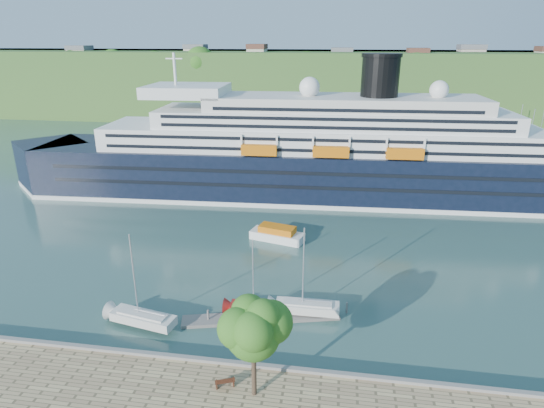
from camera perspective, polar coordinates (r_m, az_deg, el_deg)
The scene contains 11 objects.
ground at distance 44.99m, azimuth -8.42°, elevation -19.75°, with size 400.00×400.00×0.00m, color #2C4E47.
far_hillside at distance 178.87m, azimuth 5.29°, elevation 14.73°, with size 400.00×50.00×24.00m, color #2F5B24.
quay_coping at distance 44.12m, azimuth -8.58°, elevation -18.76°, with size 220.00×0.50×0.30m, color slate.
cruise_ship at distance 85.24m, azimuth 4.59°, elevation 9.57°, with size 116.92×17.02×26.26m, color black, non-canonical shape.
park_bench at distance 41.19m, azimuth -5.94°, elevation -21.21°, with size 1.72×0.71×1.10m, color #4A2415, non-canonical shape.
promenade_tree at distance 37.60m, azimuth -2.33°, elevation -17.21°, with size 5.91×5.91×9.79m, color #275D18, non-canonical shape.
floating_pontoon at distance 50.70m, azimuth -1.38°, elevation -14.07°, with size 16.99×2.08×0.38m, color gray, non-canonical shape.
sailboat_white_near at distance 48.86m, azimuth -16.31°, elevation -9.70°, with size 7.81×2.17×10.09m, color silver, non-canonical shape.
sailboat_red at distance 49.13m, azimuth -1.83°, elevation -9.58°, with size 6.72×1.87×8.69m, color maroon, non-canonical shape.
sailboat_white_far at distance 49.00m, azimuth 4.57°, elevation -8.90°, with size 7.67×2.13×9.91m, color silver, non-canonical shape.
tender_launch at distance 68.24m, azimuth 0.65°, elevation -3.68°, with size 8.14×2.79×2.25m, color #CF670C, non-canonical shape.
Camera 1 is at (11.33, -32.73, 28.71)m, focal length 30.00 mm.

